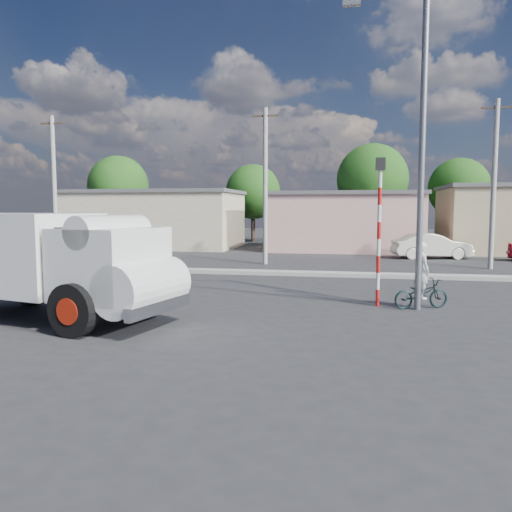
% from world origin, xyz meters
% --- Properties ---
extents(ground_plane, '(120.00, 120.00, 0.00)m').
position_xyz_m(ground_plane, '(0.00, 0.00, 0.00)').
color(ground_plane, '#29292B').
rests_on(ground_plane, ground).
extents(median, '(40.00, 0.80, 0.16)m').
position_xyz_m(median, '(0.00, 8.00, 0.08)').
color(median, '#99968E').
rests_on(median, ground).
extents(truck, '(7.07, 3.87, 2.77)m').
position_xyz_m(truck, '(-5.13, -1.94, 1.53)').
color(truck, black).
rests_on(truck, ground).
extents(bicycle, '(1.75, 1.16, 0.87)m').
position_xyz_m(bicycle, '(4.42, 1.37, 0.44)').
color(bicycle, black).
rests_on(bicycle, ground).
extents(cyclist, '(0.59, 0.70, 1.64)m').
position_xyz_m(cyclist, '(4.42, 1.37, 0.82)').
color(cyclist, silver).
rests_on(cyclist, ground).
extents(car_cream, '(4.63, 2.31, 1.46)m').
position_xyz_m(car_cream, '(7.01, 16.80, 0.73)').
color(car_cream, white).
rests_on(car_cream, ground).
extents(traffic_pole, '(0.28, 0.18, 4.36)m').
position_xyz_m(traffic_pole, '(3.20, 1.50, 2.59)').
color(traffic_pole, red).
rests_on(traffic_pole, ground).
extents(streetlight, '(2.34, 0.22, 9.00)m').
position_xyz_m(streetlight, '(4.14, 1.20, 4.96)').
color(streetlight, slate).
rests_on(streetlight, ground).
extents(building_row, '(37.80, 7.30, 4.44)m').
position_xyz_m(building_row, '(1.10, 22.00, 2.13)').
color(building_row, beige).
rests_on(building_row, ground).
extents(tree_row, '(43.62, 7.43, 8.42)m').
position_xyz_m(tree_row, '(3.76, 28.45, 4.99)').
color(tree_row, '#38281E').
rests_on(tree_row, ground).
extents(utility_poles, '(35.40, 0.24, 8.00)m').
position_xyz_m(utility_poles, '(3.25, 12.00, 4.07)').
color(utility_poles, '#99968E').
rests_on(utility_poles, ground).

